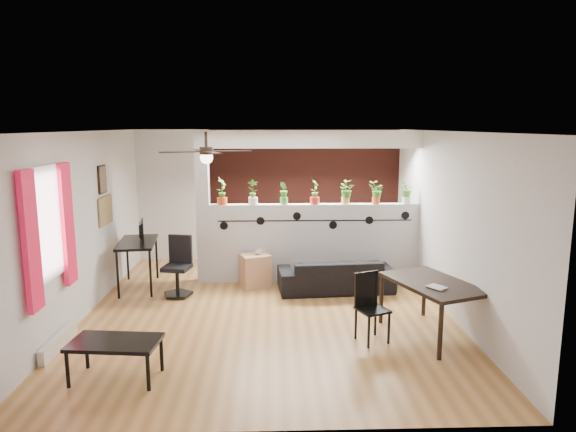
{
  "coord_description": "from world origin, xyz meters",
  "views": [
    {
      "loc": [
        0.06,
        -7.16,
        2.69
      ],
      "look_at": [
        0.31,
        0.6,
        1.3
      ],
      "focal_mm": 32.0,
      "sensor_mm": 36.0,
      "label": 1
    }
  ],
  "objects_px": {
    "ceiling_fan": "(206,153)",
    "cup": "(258,252)",
    "potted_plant_1": "(253,191)",
    "sofa": "(336,275)",
    "potted_plant_6": "(407,192)",
    "computer_desk": "(137,246)",
    "cube_shelf": "(255,271)",
    "dining_table": "(433,288)",
    "folding_chair": "(369,300)",
    "potted_plant_4": "(346,192)",
    "potted_plant_5": "(376,192)",
    "potted_plant_0": "(222,190)",
    "office_chair": "(178,270)",
    "coffee_table": "(115,345)",
    "potted_plant_3": "(315,190)",
    "potted_plant_2": "(284,192)"
  },
  "relations": [
    {
      "from": "potted_plant_2",
      "to": "cup",
      "type": "distance_m",
      "value": 1.11
    },
    {
      "from": "potted_plant_0",
      "to": "potted_plant_6",
      "type": "bearing_deg",
      "value": 0.0
    },
    {
      "from": "cube_shelf",
      "to": "office_chair",
      "type": "xyz_separation_m",
      "value": [
        -1.21,
        -0.41,
        0.14
      ]
    },
    {
      "from": "computer_desk",
      "to": "dining_table",
      "type": "height_order",
      "value": "computer_desk"
    },
    {
      "from": "coffee_table",
      "to": "potted_plant_2",
      "type": "bearing_deg",
      "value": 61.64
    },
    {
      "from": "potted_plant_3",
      "to": "sofa",
      "type": "distance_m",
      "value": 1.48
    },
    {
      "from": "potted_plant_3",
      "to": "potted_plant_0",
      "type": "bearing_deg",
      "value": 180.0
    },
    {
      "from": "potted_plant_4",
      "to": "potted_plant_3",
      "type": "bearing_deg",
      "value": 180.0
    },
    {
      "from": "potted_plant_0",
      "to": "computer_desk",
      "type": "distance_m",
      "value": 1.67
    },
    {
      "from": "potted_plant_0",
      "to": "dining_table",
      "type": "distance_m",
      "value": 3.9
    },
    {
      "from": "sofa",
      "to": "potted_plant_1",
      "type": "bearing_deg",
      "value": -27.98
    },
    {
      "from": "potted_plant_0",
      "to": "coffee_table",
      "type": "bearing_deg",
      "value": -103.39
    },
    {
      "from": "potted_plant_1",
      "to": "folding_chair",
      "type": "xyz_separation_m",
      "value": [
        1.53,
        -2.54,
        -1.07
      ]
    },
    {
      "from": "potted_plant_3",
      "to": "cup",
      "type": "xyz_separation_m",
      "value": [
        -0.97,
        -0.34,
        -0.98
      ]
    },
    {
      "from": "sofa",
      "to": "cup",
      "type": "bearing_deg",
      "value": -15.59
    },
    {
      "from": "potted_plant_3",
      "to": "dining_table",
      "type": "distance_m",
      "value": 2.93
    },
    {
      "from": "potted_plant_6",
      "to": "computer_desk",
      "type": "bearing_deg",
      "value": -175.72
    },
    {
      "from": "potted_plant_2",
      "to": "potted_plant_0",
      "type": "bearing_deg",
      "value": -180.0
    },
    {
      "from": "potted_plant_5",
      "to": "cup",
      "type": "relative_size",
      "value": 3.36
    },
    {
      "from": "ceiling_fan",
      "to": "potted_plant_6",
      "type": "bearing_deg",
      "value": 29.51
    },
    {
      "from": "ceiling_fan",
      "to": "cup",
      "type": "height_order",
      "value": "ceiling_fan"
    },
    {
      "from": "computer_desk",
      "to": "potted_plant_4",
      "type": "bearing_deg",
      "value": 5.57
    },
    {
      "from": "cube_shelf",
      "to": "dining_table",
      "type": "relative_size",
      "value": 0.37
    },
    {
      "from": "computer_desk",
      "to": "potted_plant_2",
      "type": "bearing_deg",
      "value": 7.95
    },
    {
      "from": "potted_plant_2",
      "to": "sofa",
      "type": "height_order",
      "value": "potted_plant_2"
    },
    {
      "from": "potted_plant_5",
      "to": "folding_chair",
      "type": "distance_m",
      "value": 2.81
    },
    {
      "from": "ceiling_fan",
      "to": "cube_shelf",
      "type": "bearing_deg",
      "value": 68.38
    },
    {
      "from": "dining_table",
      "to": "potted_plant_1",
      "type": "bearing_deg",
      "value": 134.03
    },
    {
      "from": "potted_plant_2",
      "to": "potted_plant_6",
      "type": "distance_m",
      "value": 2.11
    },
    {
      "from": "sofa",
      "to": "cup",
      "type": "distance_m",
      "value": 1.35
    },
    {
      "from": "potted_plant_4",
      "to": "office_chair",
      "type": "xyz_separation_m",
      "value": [
        -2.75,
        -0.75,
        -1.15
      ]
    },
    {
      "from": "computer_desk",
      "to": "coffee_table",
      "type": "xyz_separation_m",
      "value": [
        0.55,
        -3.15,
        -0.33
      ]
    },
    {
      "from": "potted_plant_6",
      "to": "cup",
      "type": "relative_size",
      "value": 3.44
    },
    {
      "from": "potted_plant_5",
      "to": "cup",
      "type": "xyz_separation_m",
      "value": [
        -2.02,
        -0.34,
        -0.95
      ]
    },
    {
      "from": "potted_plant_0",
      "to": "computer_desk",
      "type": "height_order",
      "value": "potted_plant_0"
    },
    {
      "from": "potted_plant_1",
      "to": "sofa",
      "type": "bearing_deg",
      "value": -23.52
    },
    {
      "from": "potted_plant_4",
      "to": "office_chair",
      "type": "distance_m",
      "value": 3.08
    },
    {
      "from": "potted_plant_1",
      "to": "potted_plant_4",
      "type": "distance_m",
      "value": 1.58
    },
    {
      "from": "potted_plant_1",
      "to": "potted_plant_5",
      "type": "relative_size",
      "value": 1.13
    },
    {
      "from": "potted_plant_1",
      "to": "sofa",
      "type": "xyz_separation_m",
      "value": [
        1.36,
        -0.59,
        -1.32
      ]
    },
    {
      "from": "potted_plant_4",
      "to": "dining_table",
      "type": "bearing_deg",
      "value": -72.23
    },
    {
      "from": "potted_plant_0",
      "to": "potted_plant_3",
      "type": "bearing_deg",
      "value": 0.0
    },
    {
      "from": "potted_plant_5",
      "to": "dining_table",
      "type": "height_order",
      "value": "potted_plant_5"
    },
    {
      "from": "cup",
      "to": "office_chair",
      "type": "relative_size",
      "value": 0.12
    },
    {
      "from": "potted_plant_3",
      "to": "coffee_table",
      "type": "height_order",
      "value": "potted_plant_3"
    },
    {
      "from": "potted_plant_3",
      "to": "computer_desk",
      "type": "bearing_deg",
      "value": -173.45
    },
    {
      "from": "office_chair",
      "to": "dining_table",
      "type": "relative_size",
      "value": 0.63
    },
    {
      "from": "potted_plant_2",
      "to": "potted_plant_5",
      "type": "xyz_separation_m",
      "value": [
        1.58,
        0.0,
        -0.0
      ]
    },
    {
      "from": "potted_plant_6",
      "to": "computer_desk",
      "type": "distance_m",
      "value": 4.63
    },
    {
      "from": "potted_plant_0",
      "to": "potted_plant_5",
      "type": "distance_m",
      "value": 2.63
    }
  ]
}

